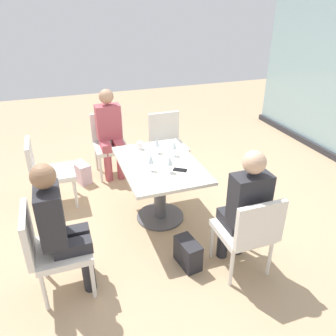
% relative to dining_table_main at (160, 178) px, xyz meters
% --- Properties ---
extents(ground_plane, '(12.00, 12.00, 0.00)m').
position_rel_dining_table_main_xyz_m(ground_plane, '(0.00, 0.00, -0.53)').
color(ground_plane, tan).
extents(dining_table_main, '(1.21, 0.84, 0.73)m').
position_rel_dining_table_main_xyz_m(dining_table_main, '(0.00, 0.00, 0.00)').
color(dining_table_main, silver).
rests_on(dining_table_main, ground_plane).
extents(chair_far_right, '(0.50, 0.46, 0.87)m').
position_rel_dining_table_main_xyz_m(chair_far_right, '(1.12, 0.48, -0.04)').
color(chair_far_right, silver).
rests_on(chair_far_right, ground_plane).
extents(chair_side_end, '(0.50, 0.46, 0.87)m').
position_rel_dining_table_main_xyz_m(chair_side_end, '(-1.39, -0.32, -0.04)').
color(chair_side_end, silver).
rests_on(chair_side_end, ground_plane).
extents(chair_front_right, '(0.46, 0.50, 0.87)m').
position_rel_dining_table_main_xyz_m(chair_front_right, '(0.75, -1.22, -0.04)').
color(chair_front_right, silver).
rests_on(chair_front_right, ground_plane).
extents(chair_far_left, '(0.50, 0.46, 0.87)m').
position_rel_dining_table_main_xyz_m(chair_far_left, '(-1.12, 0.48, -0.04)').
color(chair_far_left, silver).
rests_on(chair_far_left, ground_plane).
extents(chair_front_left, '(0.46, 0.50, 0.87)m').
position_rel_dining_table_main_xyz_m(chair_front_left, '(-0.75, -1.22, -0.04)').
color(chair_front_left, silver).
rests_on(chair_front_left, ground_plane).
extents(person_far_right, '(0.39, 0.34, 1.26)m').
position_rel_dining_table_main_xyz_m(person_far_right, '(1.01, 0.48, 0.17)').
color(person_far_right, '#28282D').
rests_on(person_far_right, ground_plane).
extents(person_side_end, '(0.39, 0.34, 1.26)m').
position_rel_dining_table_main_xyz_m(person_side_end, '(-1.28, -0.32, 0.17)').
color(person_side_end, '#B24C56').
rests_on(person_side_end, ground_plane).
extents(person_front_right, '(0.34, 0.39, 1.26)m').
position_rel_dining_table_main_xyz_m(person_front_right, '(0.75, -1.11, 0.17)').
color(person_front_right, '#28282D').
rests_on(person_front_right, ground_plane).
extents(wine_glass_0, '(0.07, 0.07, 0.18)m').
position_rel_dining_table_main_xyz_m(wine_glass_0, '(-0.13, 0.22, 0.33)').
color(wine_glass_0, silver).
rests_on(wine_glass_0, dining_table_main).
extents(wine_glass_1, '(0.07, 0.07, 0.18)m').
position_rel_dining_table_main_xyz_m(wine_glass_1, '(0.14, -0.14, 0.33)').
color(wine_glass_1, silver).
rests_on(wine_glass_1, dining_table_main).
extents(wine_glass_2, '(0.07, 0.07, 0.18)m').
position_rel_dining_table_main_xyz_m(wine_glass_2, '(-0.26, 0.05, 0.33)').
color(wine_glass_2, silver).
rests_on(wine_glass_2, dining_table_main).
extents(wine_glass_3, '(0.07, 0.07, 0.18)m').
position_rel_dining_table_main_xyz_m(wine_glass_3, '(0.24, 0.03, 0.33)').
color(wine_glass_3, silver).
rests_on(wine_glass_3, dining_table_main).
extents(coffee_cup, '(0.08, 0.08, 0.09)m').
position_rel_dining_table_main_xyz_m(coffee_cup, '(-0.44, -0.11, 0.24)').
color(coffee_cup, white).
rests_on(coffee_cup, dining_table_main).
extents(cell_phone_on_table, '(0.14, 0.16, 0.01)m').
position_rel_dining_table_main_xyz_m(cell_phone_on_table, '(0.24, 0.15, 0.20)').
color(cell_phone_on_table, black).
rests_on(cell_phone_on_table, dining_table_main).
extents(handbag_0, '(0.32, 0.20, 0.28)m').
position_rel_dining_table_main_xyz_m(handbag_0, '(0.84, 0.01, -0.39)').
color(handbag_0, '#232328').
rests_on(handbag_0, ground_plane).
extents(handbag_1, '(0.34, 0.25, 0.28)m').
position_rel_dining_table_main_xyz_m(handbag_1, '(-1.20, -0.78, -0.39)').
color(handbag_1, beige).
rests_on(handbag_1, ground_plane).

